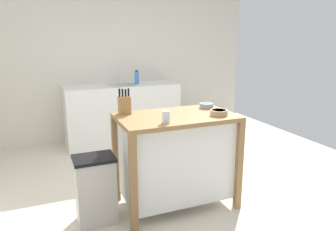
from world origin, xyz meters
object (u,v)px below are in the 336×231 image
kitchen_island (176,156)px  bottle_hand_soap (137,78)px  knife_block (124,105)px  sink_faucet (119,77)px  bowl_ceramic_wide (219,112)px  bowl_stoneware_deep (206,106)px  trash_bin (96,190)px  drinking_cup (166,117)px

kitchen_island → bottle_hand_soap: bearing=82.6°
knife_block → sink_faucet: size_ratio=1.13×
bowl_ceramic_wide → bowl_stoneware_deep: bearing=82.1°
bowl_ceramic_wide → trash_bin: (-1.17, 0.14, -0.64)m
bowl_stoneware_deep → bottle_hand_soap: bearing=94.0°
drinking_cup → knife_block: bearing=117.2°
knife_block → drinking_cup: (0.24, -0.47, -0.04)m
sink_faucet → trash_bin: bearing=-109.7°
kitchen_island → drinking_cup: bearing=-131.0°
kitchen_island → sink_faucet: bearing=89.2°
kitchen_island → bowl_stoneware_deep: bowl_stoneware_deep is taller
kitchen_island → bowl_ceramic_wide: 0.60m
kitchen_island → bowl_stoneware_deep: (0.42, 0.16, 0.44)m
drinking_cup → bowl_stoneware_deep: bearing=32.3°
kitchen_island → knife_block: bearing=151.5°
bowl_ceramic_wide → sink_faucet: 2.48m
sink_faucet → bottle_hand_soap: sink_faucet is taller
bowl_ceramic_wide → drinking_cup: 0.57m
knife_block → bottle_hand_soap: knife_block is taller
bowl_ceramic_wide → bottle_hand_soap: bottle_hand_soap is taller
knife_block → bowl_stoneware_deep: 0.86m
knife_block → trash_bin: size_ratio=0.39×
bottle_hand_soap → trash_bin: bearing=-116.5°
knife_block → sink_faucet: knife_block is taller
bowl_ceramic_wide → bowl_stoneware_deep: size_ratio=1.15×
knife_block → bowl_ceramic_wide: 0.90m
drinking_cup → trash_bin: size_ratio=0.17×
drinking_cup → sink_faucet: 2.53m
knife_block → kitchen_island: bearing=-28.5°
bottle_hand_soap → bowl_stoneware_deep: bearing=-86.0°
knife_block → bottle_hand_soap: size_ratio=1.15×
knife_block → trash_bin: knife_block is taller
kitchen_island → bowl_ceramic_wide: bearing=-23.7°
knife_block → bowl_stoneware_deep: bearing=-5.2°
knife_block → bottle_hand_soap: bearing=69.4°
bowl_stoneware_deep → knife_block: bearing=174.8°
kitchen_island → bowl_stoneware_deep: bearing=21.0°
trash_bin → sink_faucet: 2.56m
bowl_stoneware_deep → bottle_hand_soap: size_ratio=0.66×
drinking_cup → trash_bin: 0.92m
trash_bin → bowl_ceramic_wide: bearing=-6.9°
bowl_ceramic_wide → sink_faucet: size_ratio=0.74×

